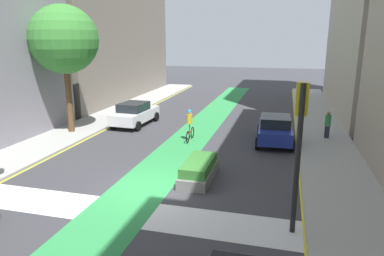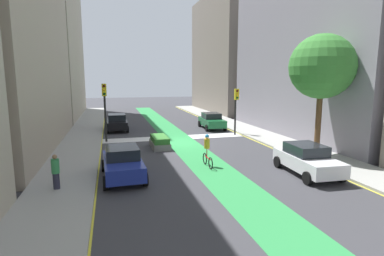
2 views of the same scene
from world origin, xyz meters
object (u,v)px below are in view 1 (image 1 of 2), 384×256
(car_white_left_far, at_px, (135,113))
(median_planter, at_px, (199,170))
(traffic_signal_near_right, at_px, (300,130))
(car_blue_right_far, at_px, (275,129))
(cyclist_in_lane, at_px, (190,124))
(street_tree_near, at_px, (64,40))
(pedestrian_sidewalk_right_a, at_px, (328,125))

(car_white_left_far, distance_m, median_planter, 10.46)
(traffic_signal_near_right, height_order, median_planter, traffic_signal_near_right)
(car_white_left_far, bearing_deg, car_blue_right_far, -11.13)
(cyclist_in_lane, bearing_deg, median_planter, -71.12)
(car_blue_right_far, distance_m, cyclist_in_lane, 4.84)
(street_tree_near, bearing_deg, cyclist_in_lane, 2.78)
(traffic_signal_near_right, xyz_separation_m, cyclist_in_lane, (-5.64, 8.63, -2.23))
(pedestrian_sidewalk_right_a, bearing_deg, traffic_signal_near_right, -100.69)
(traffic_signal_near_right, height_order, pedestrian_sidewalk_right_a, traffic_signal_near_right)
(traffic_signal_near_right, relative_size, median_planter, 1.65)
(car_white_left_far, height_order, pedestrian_sidewalk_right_a, pedestrian_sidewalk_right_a)
(cyclist_in_lane, bearing_deg, street_tree_near, -177.22)
(traffic_signal_near_right, relative_size, pedestrian_sidewalk_right_a, 2.94)
(car_white_left_far, relative_size, street_tree_near, 0.57)
(median_planter, bearing_deg, street_tree_near, 151.47)
(cyclist_in_lane, distance_m, pedestrian_sidewalk_right_a, 7.97)
(cyclist_in_lane, height_order, street_tree_near, street_tree_near)
(car_white_left_far, relative_size, cyclist_in_lane, 2.31)
(traffic_signal_near_right, xyz_separation_m, car_white_left_far, (-10.26, 11.36, -2.40))
(car_white_left_far, bearing_deg, cyclist_in_lane, -30.52)
(car_blue_right_far, xyz_separation_m, cyclist_in_lane, (-4.76, -0.88, 0.17))
(traffic_signal_near_right, height_order, street_tree_near, street_tree_near)
(median_planter, bearing_deg, car_blue_right_far, 65.55)
(street_tree_near, bearing_deg, median_planter, -28.53)
(street_tree_near, distance_m, median_planter, 11.92)
(traffic_signal_near_right, xyz_separation_m, pedestrian_sidewalk_right_a, (2.03, 10.77, -2.26))
(traffic_signal_near_right, relative_size, street_tree_near, 0.61)
(traffic_signal_near_right, xyz_separation_m, median_planter, (-3.77, 3.16, -2.80))
(street_tree_near, bearing_deg, traffic_signal_near_right, -32.14)
(cyclist_in_lane, height_order, pedestrian_sidewalk_right_a, cyclist_in_lane)
(pedestrian_sidewalk_right_a, xyz_separation_m, street_tree_near, (-15.20, -2.50, 4.74))
(car_blue_right_far, bearing_deg, car_white_left_far, 168.87)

